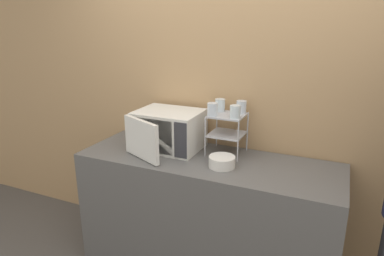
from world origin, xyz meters
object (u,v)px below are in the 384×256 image
(dish_rack, at_px, (227,125))
(bowl, at_px, (222,162))
(glass_front_right, at_px, (235,112))
(glass_front_left, at_px, (213,109))
(glass_back_right, at_px, (241,107))
(glass_back_left, at_px, (220,105))
(microwave, at_px, (168,130))

(dish_rack, bearing_deg, bowl, -77.83)
(glass_front_right, bearing_deg, glass_front_left, 179.16)
(glass_back_right, distance_m, bowl, 0.46)
(bowl, bearing_deg, dish_rack, 102.17)
(glass_front_left, xyz_separation_m, glass_front_right, (0.17, -0.00, 0.00))
(glass_front_right, height_order, glass_back_left, same)
(glass_front_left, height_order, glass_back_left, same)
(bowl, bearing_deg, glass_front_right, 81.50)
(glass_front_left, distance_m, bowl, 0.39)
(microwave, distance_m, glass_front_left, 0.42)
(dish_rack, relative_size, glass_front_left, 3.26)
(glass_back_right, bearing_deg, microwave, -162.24)
(microwave, height_order, glass_front_left, glass_front_left)
(glass_back_right, xyz_separation_m, glass_front_right, (0.00, -0.16, 0.00))
(microwave, bearing_deg, glass_back_right, 17.76)
(glass_front_right, relative_size, bowl, 0.51)
(glass_back_right, bearing_deg, glass_front_left, -136.88)
(microwave, height_order, bowl, microwave)
(glass_front_right, distance_m, bowl, 0.36)
(microwave, relative_size, bowl, 3.12)
(glass_back_right, distance_m, glass_back_left, 0.16)
(glass_front_left, bearing_deg, glass_back_right, 43.12)
(glass_front_right, bearing_deg, bowl, -98.50)
(glass_front_left, height_order, glass_back_right, same)
(glass_front_left, distance_m, glass_back_left, 0.15)
(dish_rack, xyz_separation_m, glass_front_right, (0.08, -0.08, 0.13))
(glass_back_right, relative_size, glass_front_right, 1.00)
(dish_rack, bearing_deg, glass_back_left, 139.10)
(dish_rack, bearing_deg, microwave, -168.73)
(dish_rack, distance_m, glass_front_right, 0.17)
(microwave, height_order, dish_rack, dish_rack)
(microwave, xyz_separation_m, glass_front_left, (0.37, 0.01, 0.20))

